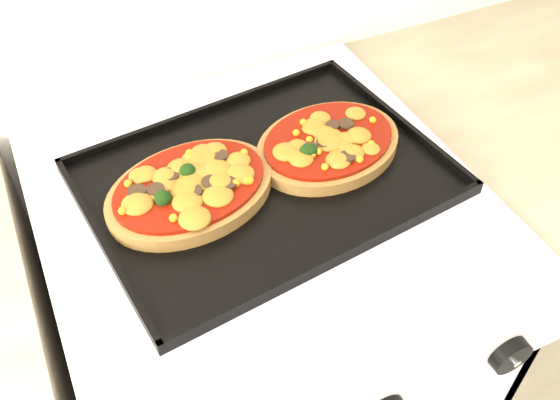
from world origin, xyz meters
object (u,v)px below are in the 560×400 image
pizza_right (328,143)px  pizza_left (190,188)px  stove (266,361)px  baking_tray (265,176)px

pizza_right → pizza_left: bearing=-178.8°
stove → pizza_right: pizza_right is taller
stove → pizza_left: pizza_left is taller
pizza_left → pizza_right: size_ratio=1.06×
baking_tray → pizza_left: (-0.11, 0.01, 0.02)m
stove → pizza_left: bearing=166.6°
stove → pizza_left: (-0.09, 0.02, 0.48)m
baking_tray → pizza_right: pizza_right is taller
pizza_left → pizza_right: 0.21m
stove → baking_tray: bearing=48.1°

